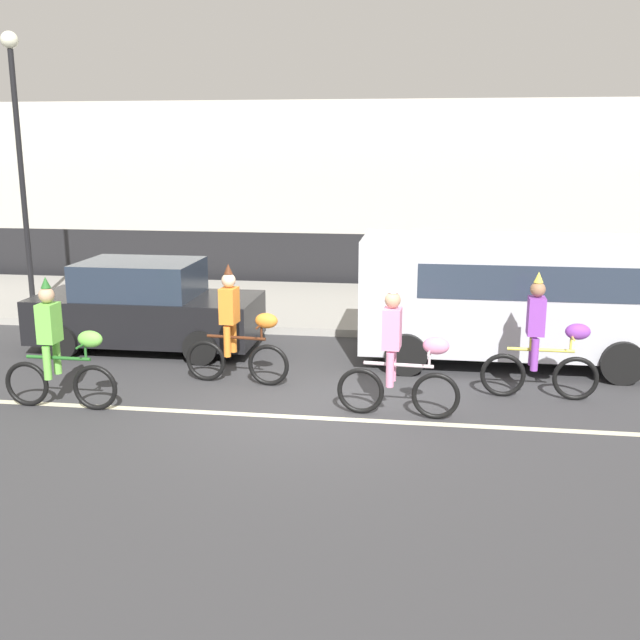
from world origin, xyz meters
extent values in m
plane|color=#38383A|center=(0.00, 0.00, 0.00)|extent=(80.00, 80.00, 0.00)
cube|color=beige|center=(0.00, -0.50, 0.00)|extent=(36.00, 0.14, 0.01)
cube|color=#9E9B93|center=(0.00, 6.50, 0.07)|extent=(60.00, 5.00, 0.15)
cube|color=black|center=(0.00, 9.40, 0.70)|extent=(40.00, 0.08, 1.40)
cube|color=beige|center=(-3.23, 18.00, 2.54)|extent=(28.00, 8.00, 5.08)
torus|color=black|center=(-2.84, -0.62, 0.33)|extent=(0.67, 0.08, 0.67)
torus|color=black|center=(-3.89, -0.60, 0.33)|extent=(0.67, 0.08, 0.67)
cylinder|color=#266626|center=(-3.36, -0.61, 0.75)|extent=(0.97, 0.07, 0.05)
cylinder|color=#266626|center=(-3.51, -0.61, 0.84)|extent=(0.04, 0.04, 0.18)
cylinder|color=#266626|center=(-2.94, -0.62, 0.86)|extent=(0.04, 0.04, 0.23)
cylinder|color=#266626|center=(-2.94, -0.62, 0.98)|extent=(0.04, 0.50, 0.03)
ellipsoid|color=#72CC4C|center=(-2.86, -0.62, 1.05)|extent=(0.36, 0.21, 0.24)
cube|color=#72CC4C|center=(-3.46, -0.61, 1.26)|extent=(0.25, 0.32, 0.56)
sphere|color=tan|center=(-3.46, -0.61, 1.66)|extent=(0.22, 0.22, 0.22)
cone|color=#266626|center=(-3.46, -0.61, 1.84)|extent=(0.14, 0.14, 0.16)
cylinder|color=#72CC4C|center=(-3.46, -0.75, 0.71)|extent=(0.11, 0.11, 0.48)
cylinder|color=#72CC4C|center=(-3.46, -0.47, 0.71)|extent=(0.11, 0.11, 0.48)
torus|color=black|center=(-0.62, 0.83, 0.33)|extent=(0.67, 0.13, 0.67)
torus|color=black|center=(-1.67, 0.92, 0.33)|extent=(0.67, 0.13, 0.67)
cylinder|color=#4C2614|center=(-1.14, 0.87, 0.75)|extent=(0.97, 0.14, 0.05)
cylinder|color=#4C2614|center=(-1.29, 0.89, 0.84)|extent=(0.04, 0.04, 0.18)
cylinder|color=#4C2614|center=(-0.73, 0.84, 0.86)|extent=(0.04, 0.04, 0.23)
cylinder|color=#4C2614|center=(-0.73, 0.84, 0.98)|extent=(0.08, 0.50, 0.03)
ellipsoid|color=orange|center=(-0.64, 0.83, 1.05)|extent=(0.38, 0.23, 0.24)
cube|color=orange|center=(-1.24, 0.88, 1.26)|extent=(0.27, 0.34, 0.56)
sphere|color=beige|center=(-1.24, 0.88, 1.66)|extent=(0.22, 0.22, 0.22)
cone|color=#4C2614|center=(-1.24, 0.88, 1.84)|extent=(0.14, 0.14, 0.16)
cylinder|color=orange|center=(-1.26, 0.74, 0.71)|extent=(0.11, 0.11, 0.48)
cylinder|color=orange|center=(-1.23, 1.02, 0.71)|extent=(0.11, 0.11, 0.48)
torus|color=black|center=(1.97, -0.29, 0.33)|extent=(0.67, 0.12, 0.67)
torus|color=black|center=(0.92, -0.22, 0.33)|extent=(0.67, 0.12, 0.67)
cylinder|color=silver|center=(1.45, -0.26, 0.75)|extent=(0.97, 0.12, 0.05)
cylinder|color=silver|center=(1.30, -0.25, 0.84)|extent=(0.04, 0.04, 0.18)
cylinder|color=silver|center=(1.87, -0.29, 0.86)|extent=(0.04, 0.04, 0.23)
cylinder|color=silver|center=(1.87, -0.29, 0.98)|extent=(0.07, 0.50, 0.03)
ellipsoid|color=pink|center=(1.95, -0.29, 1.05)|extent=(0.37, 0.22, 0.24)
cube|color=pink|center=(1.35, -0.25, 1.26)|extent=(0.26, 0.34, 0.56)
sphere|color=tan|center=(1.35, -0.25, 1.66)|extent=(0.22, 0.22, 0.22)
cone|color=silver|center=(1.35, -0.25, 1.84)|extent=(0.14, 0.14, 0.16)
cylinder|color=pink|center=(1.34, -0.39, 0.71)|extent=(0.11, 0.11, 0.48)
cylinder|color=pink|center=(1.36, -0.11, 0.71)|extent=(0.11, 0.11, 0.48)
torus|color=black|center=(4.03, 0.80, 0.33)|extent=(0.67, 0.08, 0.67)
torus|color=black|center=(2.98, 0.82, 0.33)|extent=(0.67, 0.08, 0.67)
cylinder|color=#E5D84C|center=(3.50, 0.81, 0.75)|extent=(0.97, 0.07, 0.05)
cylinder|color=#E5D84C|center=(3.35, 0.81, 0.84)|extent=(0.04, 0.04, 0.18)
cylinder|color=#E5D84C|center=(3.92, 0.80, 0.86)|extent=(0.04, 0.04, 0.23)
cylinder|color=#E5D84C|center=(3.92, 0.80, 0.98)|extent=(0.04, 0.50, 0.03)
ellipsoid|color=purple|center=(4.00, 0.80, 1.05)|extent=(0.36, 0.21, 0.24)
cube|color=purple|center=(3.40, 0.81, 1.26)|extent=(0.25, 0.32, 0.56)
sphere|color=#9E7051|center=(3.40, 0.81, 1.66)|extent=(0.22, 0.22, 0.22)
cone|color=#E5D84C|center=(3.40, 0.81, 1.84)|extent=(0.14, 0.14, 0.16)
cylinder|color=purple|center=(3.40, 0.67, 0.71)|extent=(0.11, 0.11, 0.48)
cylinder|color=purple|center=(3.40, 0.95, 0.71)|extent=(0.11, 0.11, 0.48)
cube|color=silver|center=(3.20, 2.70, 1.23)|extent=(5.00, 2.00, 1.90)
cube|color=#283342|center=(3.60, 2.70, 1.58)|extent=(3.90, 2.02, 0.56)
cylinder|color=black|center=(4.90, 1.70, 0.35)|extent=(0.70, 0.22, 0.70)
cylinder|color=black|center=(4.90, 3.70, 0.35)|extent=(0.70, 0.22, 0.70)
cylinder|color=black|center=(1.50, 1.70, 0.35)|extent=(0.70, 0.22, 0.70)
cylinder|color=black|center=(1.50, 3.70, 0.35)|extent=(0.70, 0.22, 0.70)
cube|color=black|center=(-3.29, 2.65, 0.60)|extent=(4.10, 1.72, 0.80)
cube|color=#232D3D|center=(-3.39, 2.65, 1.32)|extent=(2.10, 1.58, 0.64)
cylinder|color=black|center=(-2.02, 1.79, 0.30)|extent=(0.60, 0.20, 0.60)
cylinder|color=black|center=(-2.02, 3.51, 0.30)|extent=(0.60, 0.20, 0.60)
cylinder|color=black|center=(-4.57, 1.79, 0.30)|extent=(0.60, 0.20, 0.60)
cylinder|color=black|center=(-4.57, 3.51, 0.30)|extent=(0.60, 0.20, 0.60)
cylinder|color=black|center=(-6.99, 5.22, 2.90)|extent=(0.12, 0.12, 5.50)
sphere|color=#EAEACC|center=(-6.99, 5.22, 5.83)|extent=(0.36, 0.36, 0.36)
camera|label=1|loc=(1.79, -10.20, 3.72)|focal=42.00mm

